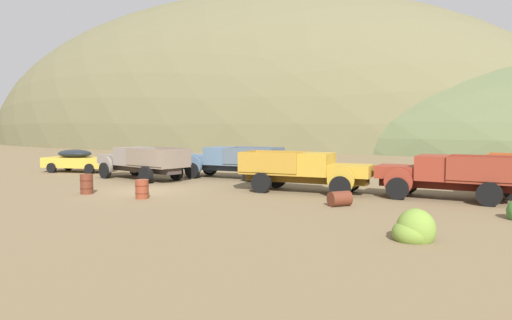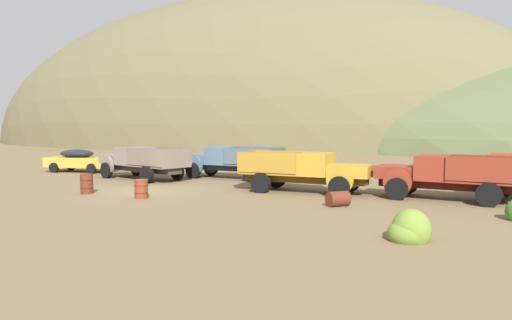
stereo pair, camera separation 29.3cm
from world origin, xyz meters
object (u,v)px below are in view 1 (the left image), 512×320
(truck_primer_gray, at_px, (136,162))
(oil_drum_by_truck, at_px, (142,189))
(oil_drum_tipped, at_px, (340,199))
(car_faded_yellow, at_px, (80,160))
(oil_drum_foreground, at_px, (87,184))
(truck_chalk_blue, at_px, (223,161))
(truck_rust_red, at_px, (437,176))
(truck_mustard, at_px, (314,171))

(truck_primer_gray, bearing_deg, oil_drum_by_truck, 145.83)
(oil_drum_tipped, bearing_deg, car_faded_yellow, 163.60)
(oil_drum_foreground, bearing_deg, car_faded_yellow, 137.60)
(truck_primer_gray, distance_m, oil_drum_foreground, 6.40)
(truck_chalk_blue, xyz_separation_m, oil_drum_tipped, (9.11, -6.87, -0.72))
(oil_drum_foreground, distance_m, oil_drum_tipped, 11.66)
(truck_rust_red, bearing_deg, oil_drum_foreground, 23.54)
(car_faded_yellow, height_order, truck_mustard, truck_mustard)
(oil_drum_by_truck, bearing_deg, oil_drum_tipped, 12.13)
(car_faded_yellow, relative_size, truck_primer_gray, 0.76)
(truck_chalk_blue, distance_m, oil_drum_foreground, 8.98)
(car_faded_yellow, xyz_separation_m, truck_rust_red, (23.14, -2.25, 0.19))
(car_faded_yellow, xyz_separation_m, truck_primer_gray, (6.21, -1.60, 0.20))
(oil_drum_foreground, bearing_deg, truck_rust_red, 19.89)
(truck_rust_red, height_order, oil_drum_by_truck, truck_rust_red)
(truck_mustard, relative_size, oil_drum_foreground, 6.79)
(car_faded_yellow, bearing_deg, oil_drum_by_truck, -45.60)
(oil_drum_foreground, bearing_deg, truck_mustard, 27.46)
(truck_chalk_blue, distance_m, truck_rust_red, 12.82)
(truck_mustard, xyz_separation_m, truck_rust_red, (5.40, 0.47, -0.00))
(truck_mustard, height_order, oil_drum_foreground, truck_mustard)
(car_faded_yellow, distance_m, oil_drum_by_truck, 13.87)
(car_faded_yellow, bearing_deg, oil_drum_tipped, -28.63)
(truck_primer_gray, xyz_separation_m, truck_mustard, (11.53, -1.12, -0.01))
(truck_rust_red, xyz_separation_m, oil_drum_foreground, (-14.81, -5.36, -0.55))
(truck_mustard, height_order, oil_drum_by_truck, truck_mustard)
(car_faded_yellow, height_order, truck_primer_gray, truck_primer_gray)
(truck_primer_gray, relative_size, truck_rust_red, 1.17)
(car_faded_yellow, relative_size, oil_drum_tipped, 5.07)
(truck_rust_red, bearing_deg, truck_chalk_blue, -11.15)
(truck_primer_gray, bearing_deg, car_faded_yellow, -0.28)
(car_faded_yellow, xyz_separation_m, truck_chalk_blue, (10.75, 1.02, 0.20))
(oil_drum_by_truck, relative_size, oil_drum_foreground, 0.90)
(oil_drum_by_truck, bearing_deg, truck_rust_red, 24.92)
(oil_drum_by_truck, bearing_deg, truck_mustard, 38.49)
(truck_primer_gray, xyz_separation_m, oil_drum_foreground, (2.12, -6.01, -0.56))
(truck_mustard, distance_m, oil_drum_by_truck, 7.90)
(oil_drum_foreground, height_order, oil_drum_tipped, oil_drum_foreground)
(truck_chalk_blue, bearing_deg, truck_rust_red, 164.94)
(truck_primer_gray, height_order, truck_rust_red, same)
(truck_rust_red, distance_m, oil_drum_foreground, 15.76)
(truck_rust_red, height_order, oil_drum_foreground, truck_rust_red)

